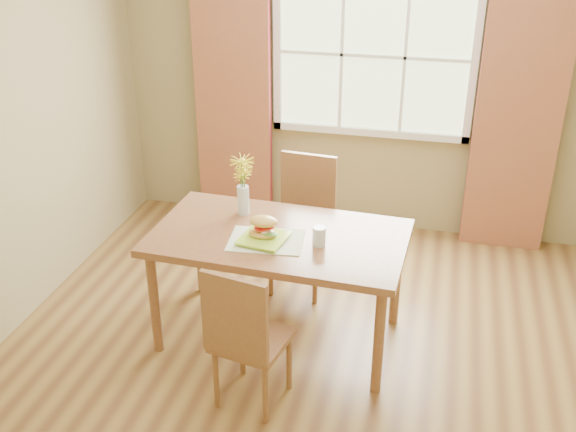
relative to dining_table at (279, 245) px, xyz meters
The scene contains 12 objects.
room 0.75m from the dining_table, 18.54° to the right, with size 4.24×3.84×2.74m.
window 1.97m from the dining_table, 79.35° to the left, with size 1.62×0.06×1.32m.
curtain_left 1.90m from the dining_table, 116.14° to the left, with size 0.65×0.08×2.20m, color maroon.
curtain_right 2.27m from the dining_table, 48.42° to the left, with size 0.65×0.08×2.20m, color maroon.
dining_table is the anchor object (origin of this frame).
chair_near 0.72m from the dining_table, 91.30° to the right, with size 0.46×0.46×0.93m.
chair_far 0.72m from the dining_table, 89.36° to the left, with size 0.45×0.45×1.00m.
placemat 0.14m from the dining_table, 118.47° to the right, with size 0.45×0.33×0.01m, color beige.
plate 0.16m from the dining_table, 121.39° to the right, with size 0.27×0.27×0.01m, color #A4D535.
croissant_sandwich 0.20m from the dining_table, 129.78° to the right, with size 0.19×0.13×0.14m.
water_glass 0.31m from the dining_table, 15.64° to the right, with size 0.08×0.08×0.12m.
flower_vase 0.50m from the dining_table, 142.16° to the left, with size 0.16×0.16×0.40m.
Camera 1 is at (0.59, -3.47, 2.74)m, focal length 42.00 mm.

